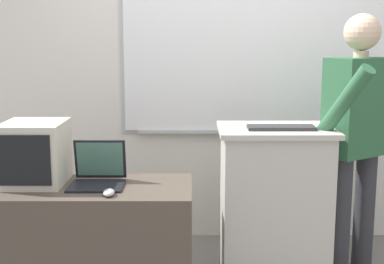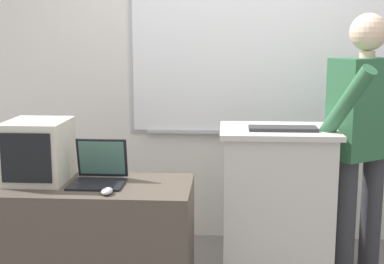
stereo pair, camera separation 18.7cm
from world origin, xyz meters
name	(u,v)px [view 1 (the left image)]	position (x,y,z in m)	size (l,w,h in m)	color
back_wall	(227,49)	(0.01, 1.36, 1.42)	(6.40, 0.17, 2.85)	silver
lectern_podium	(275,208)	(0.26, 0.46, 0.50)	(0.67, 0.51, 0.99)	#BCB7AD
side_desk	(98,244)	(-0.78, 0.26, 0.34)	(1.09, 0.56, 0.69)	#4C4238
person_presenter	(359,129)	(0.78, 0.59, 0.95)	(0.58, 0.71, 1.65)	#333338
laptop	(100,171)	(-0.76, 0.31, 0.76)	(0.30, 0.29, 0.24)	black
wireless_keyboard	(283,128)	(0.28, 0.39, 1.00)	(0.38, 0.14, 0.02)	#2D2D30
computer_mouse_by_laptop	(110,193)	(-0.67, 0.07, 0.71)	(0.06, 0.10, 0.03)	#BCBCC1
crt_monitor	(37,153)	(-1.12, 0.32, 0.86)	(0.34, 0.39, 0.35)	beige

